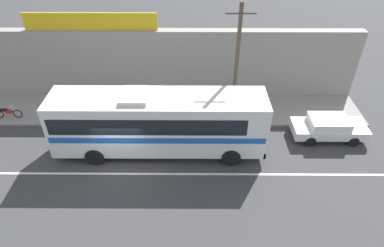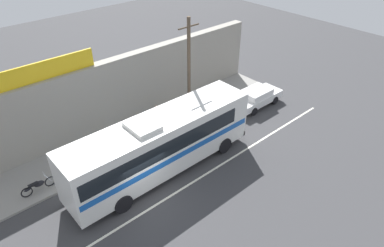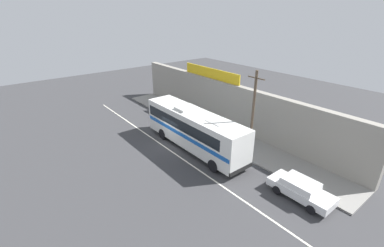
{
  "view_description": "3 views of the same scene",
  "coord_description": "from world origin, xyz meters",
  "px_view_note": "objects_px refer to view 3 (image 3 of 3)",
  "views": [
    {
      "loc": [
        3.92,
        -13.45,
        12.72
      ],
      "look_at": [
        3.83,
        2.11,
        1.2
      ],
      "focal_mm": 31.24,
      "sensor_mm": 36.0,
      "label": 1
    },
    {
      "loc": [
        -6.98,
        -11.61,
        13.69
      ],
      "look_at": [
        4.74,
        1.65,
        1.86
      ],
      "focal_mm": 32.34,
      "sensor_mm": 36.0,
      "label": 2
    },
    {
      "loc": [
        18.79,
        -12.38,
        11.86
      ],
      "look_at": [
        1.14,
        1.65,
        2.07
      ],
      "focal_mm": 24.68,
      "sensor_mm": 36.0,
      "label": 3
    }
  ],
  "objects_px": {
    "intercity_bus": "(193,128)",
    "motorcycle_red": "(191,121)",
    "parked_car": "(301,189)",
    "utility_pole": "(253,115)",
    "motorcycle_orange": "(162,107)",
    "motorcycle_green": "(180,116)",
    "pedestrian_near_shop": "(242,135)",
    "pedestrian_far_left": "(207,122)"
  },
  "relations": [
    {
      "from": "motorcycle_red",
      "to": "motorcycle_green",
      "type": "bearing_deg",
      "value": -176.12
    },
    {
      "from": "intercity_bus",
      "to": "parked_car",
      "type": "xyz_separation_m",
      "value": [
        10.03,
        1.24,
        -1.33
      ]
    },
    {
      "from": "motorcycle_orange",
      "to": "pedestrian_far_left",
      "type": "xyz_separation_m",
      "value": [
        8.17,
        0.4,
        0.56
      ]
    },
    {
      "from": "utility_pole",
      "to": "motorcycle_green",
      "type": "distance_m",
      "value": 11.11
    },
    {
      "from": "motorcycle_orange",
      "to": "pedestrian_far_left",
      "type": "relative_size",
      "value": 1.08
    },
    {
      "from": "motorcycle_red",
      "to": "motorcycle_orange",
      "type": "relative_size",
      "value": 1.06
    },
    {
      "from": "utility_pole",
      "to": "pedestrian_near_shop",
      "type": "bearing_deg",
      "value": 148.77
    },
    {
      "from": "motorcycle_orange",
      "to": "parked_car",
      "type": "bearing_deg",
      "value": -4.88
    },
    {
      "from": "parked_car",
      "to": "motorcycle_red",
      "type": "height_order",
      "value": "parked_car"
    },
    {
      "from": "motorcycle_green",
      "to": "pedestrian_far_left",
      "type": "xyz_separation_m",
      "value": [
        4.32,
        0.4,
        0.56
      ]
    },
    {
      "from": "pedestrian_near_shop",
      "to": "motorcycle_orange",
      "type": "bearing_deg",
      "value": -176.28
    },
    {
      "from": "intercity_bus",
      "to": "pedestrian_near_shop",
      "type": "distance_m",
      "value": 4.62
    },
    {
      "from": "motorcycle_orange",
      "to": "pedestrian_near_shop",
      "type": "height_order",
      "value": "pedestrian_near_shop"
    },
    {
      "from": "pedestrian_near_shop",
      "to": "motorcycle_green",
      "type": "bearing_deg",
      "value": -174.64
    },
    {
      "from": "intercity_bus",
      "to": "pedestrian_far_left",
      "type": "height_order",
      "value": "intercity_bus"
    },
    {
      "from": "motorcycle_green",
      "to": "utility_pole",
      "type": "bearing_deg",
      "value": -1.85
    },
    {
      "from": "utility_pole",
      "to": "pedestrian_far_left",
      "type": "distance_m",
      "value": 6.91
    },
    {
      "from": "parked_car",
      "to": "motorcycle_orange",
      "type": "xyz_separation_m",
      "value": [
        -20.01,
        1.71,
        -0.17
      ]
    },
    {
      "from": "utility_pole",
      "to": "motorcycle_green",
      "type": "height_order",
      "value": "utility_pole"
    },
    {
      "from": "motorcycle_green",
      "to": "pedestrian_far_left",
      "type": "relative_size",
      "value": 1.12
    },
    {
      "from": "motorcycle_orange",
      "to": "pedestrian_far_left",
      "type": "distance_m",
      "value": 8.2
    },
    {
      "from": "intercity_bus",
      "to": "motorcycle_orange",
      "type": "distance_m",
      "value": 10.52
    },
    {
      "from": "parked_car",
      "to": "pedestrian_near_shop",
      "type": "xyz_separation_m",
      "value": [
        -7.52,
        2.52,
        0.36
      ]
    },
    {
      "from": "pedestrian_far_left",
      "to": "pedestrian_near_shop",
      "type": "xyz_separation_m",
      "value": [
        4.33,
        0.41,
        -0.03
      ]
    },
    {
      "from": "pedestrian_near_shop",
      "to": "pedestrian_far_left",
      "type": "bearing_deg",
      "value": -174.58
    },
    {
      "from": "parked_car",
      "to": "motorcycle_green",
      "type": "distance_m",
      "value": 16.26
    },
    {
      "from": "motorcycle_red",
      "to": "motorcycle_orange",
      "type": "distance_m",
      "value": 5.74
    },
    {
      "from": "pedestrian_far_left",
      "to": "motorcycle_red",
      "type": "bearing_deg",
      "value": -173.6
    },
    {
      "from": "parked_car",
      "to": "motorcycle_green",
      "type": "relative_size",
      "value": 2.28
    },
    {
      "from": "pedestrian_near_shop",
      "to": "intercity_bus",
      "type": "bearing_deg",
      "value": -123.68
    },
    {
      "from": "motorcycle_green",
      "to": "motorcycle_red",
      "type": "distance_m",
      "value": 1.9
    },
    {
      "from": "motorcycle_red",
      "to": "pedestrian_near_shop",
      "type": "distance_m",
      "value": 6.81
    },
    {
      "from": "motorcycle_green",
      "to": "pedestrian_near_shop",
      "type": "bearing_deg",
      "value": 5.36
    },
    {
      "from": "motorcycle_orange",
      "to": "pedestrian_far_left",
      "type": "bearing_deg",
      "value": 2.82
    },
    {
      "from": "intercity_bus",
      "to": "motorcycle_red",
      "type": "bearing_deg",
      "value": 144.08
    },
    {
      "from": "parked_car",
      "to": "utility_pole",
      "type": "xyz_separation_m",
      "value": [
        -5.62,
        1.37,
        3.29
      ]
    },
    {
      "from": "parked_car",
      "to": "utility_pole",
      "type": "bearing_deg",
      "value": 166.3
    },
    {
      "from": "motorcycle_red",
      "to": "parked_car",
      "type": "bearing_deg",
      "value": -7.35
    },
    {
      "from": "parked_car",
      "to": "pedestrian_near_shop",
      "type": "bearing_deg",
      "value": 161.46
    },
    {
      "from": "pedestrian_far_left",
      "to": "pedestrian_near_shop",
      "type": "bearing_deg",
      "value": 5.42
    },
    {
      "from": "motorcycle_green",
      "to": "pedestrian_far_left",
      "type": "bearing_deg",
      "value": 5.3
    },
    {
      "from": "intercity_bus",
      "to": "motorcycle_red",
      "type": "relative_size",
      "value": 5.94
    }
  ]
}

